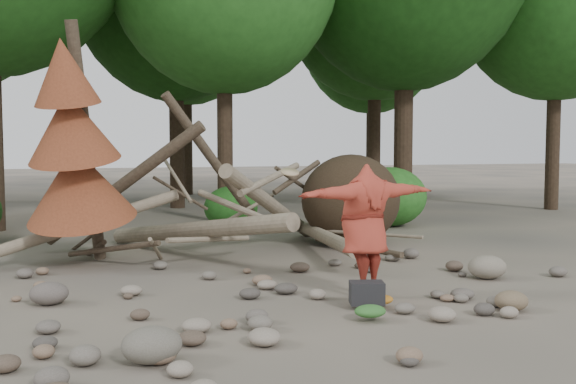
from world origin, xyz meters
name	(u,v)px	position (x,y,z in m)	size (l,w,h in m)	color
ground	(313,297)	(0.00, 0.00, 0.00)	(120.00, 120.00, 0.00)	#514C44
deadfall_pile	(328,202)	(2.02, 4.24, 0.95)	(8.55, 5.24, 3.30)	#332619
dead_conifer	(74,148)	(-3.12, 3.37, 2.11)	(2.06, 2.16, 4.35)	#4C3F30
bush_mid	(231,208)	(0.80, 7.80, 0.56)	(1.40, 1.40, 1.12)	#225E1B
bush_right	(389,197)	(5.00, 7.00, 0.80)	(2.00, 2.00, 1.60)	#2B6F22
frisbee_thrower	(365,228)	(0.71, -0.20, 0.99)	(2.40, 0.95, 1.82)	#A13224
backpack	(367,297)	(0.44, -0.83, 0.15)	(0.44, 0.30, 0.30)	black
cloth_green	(370,315)	(0.20, -1.40, 0.07)	(0.40, 0.33, 0.15)	#2F6528
cloth_orange	(381,303)	(0.63, -0.86, 0.06)	(0.34, 0.28, 0.12)	#AB691D
boulder_front_left	(152,345)	(-2.53, -2.06, 0.18)	(0.60, 0.54, 0.36)	#696357
boulder_front_right	(511,301)	(2.16, -1.57, 0.13)	(0.44, 0.40, 0.27)	brown
boulder_mid_right	(487,267)	(3.15, 0.26, 0.19)	(0.63, 0.57, 0.38)	gray
boulder_mid_left	(49,293)	(-3.53, 0.79, 0.15)	(0.52, 0.46, 0.31)	#5D544F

